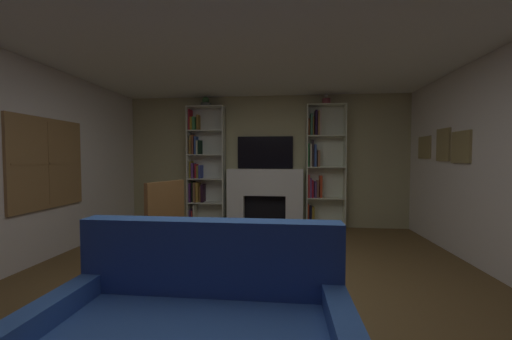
% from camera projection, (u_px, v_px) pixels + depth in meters
% --- Properties ---
extents(ground_plane, '(7.16, 7.16, 0.00)m').
position_uv_depth(ground_plane, '(243.00, 301.00, 2.65)').
color(ground_plane, brown).
extents(wall_back_accent, '(5.47, 0.06, 2.50)m').
position_uv_depth(wall_back_accent, '(265.00, 161.00, 5.60)').
color(wall_back_accent, tan).
rests_on(wall_back_accent, ground_plane).
extents(ceiling, '(5.47, 6.09, 0.06)m').
position_uv_depth(ceiling, '(243.00, 20.00, 2.55)').
color(ceiling, white).
rests_on(ceiling, wall_back_accent).
extents(fireplace, '(1.53, 0.54, 1.11)m').
position_uv_depth(fireplace, '(265.00, 196.00, 5.47)').
color(fireplace, white).
rests_on(fireplace, ground_plane).
extents(tv, '(1.05, 0.06, 0.61)m').
position_uv_depth(tv, '(265.00, 153.00, 5.53)').
color(tv, black).
rests_on(tv, fireplace).
extents(bookshelf_left, '(0.70, 0.28, 2.30)m').
position_uv_depth(bookshelf_left, '(202.00, 168.00, 5.59)').
color(bookshelf_left, silver).
rests_on(bookshelf_left, ground_plane).
extents(bookshelf_right, '(0.70, 0.27, 2.30)m').
position_uv_depth(bookshelf_right, '(320.00, 166.00, 5.38)').
color(bookshelf_right, silver).
rests_on(bookshelf_right, ground_plane).
extents(potted_plant, '(0.19, 0.19, 0.18)m').
position_uv_depth(potted_plant, '(206.00, 103.00, 5.49)').
color(potted_plant, '#515752').
rests_on(potted_plant, bookshelf_left).
extents(vase_with_flowers, '(0.15, 0.15, 0.18)m').
position_uv_depth(vase_with_flowers, '(326.00, 101.00, 5.26)').
color(vase_with_flowers, brown).
rests_on(vase_with_flowers, bookshelf_right).
extents(couch, '(1.73, 0.84, 0.90)m').
position_uv_depth(couch, '(198.00, 337.00, 1.66)').
color(couch, '#2F57A0').
rests_on(couch, ground_plane).
extents(armchair, '(0.79, 0.80, 1.02)m').
position_uv_depth(armchair, '(155.00, 220.00, 3.72)').
color(armchair, brown).
rests_on(armchair, ground_plane).
extents(coffee_table, '(0.94, 0.44, 0.46)m').
position_uv_depth(coffee_table, '(225.00, 269.00, 2.40)').
color(coffee_table, olive).
rests_on(coffee_table, ground_plane).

